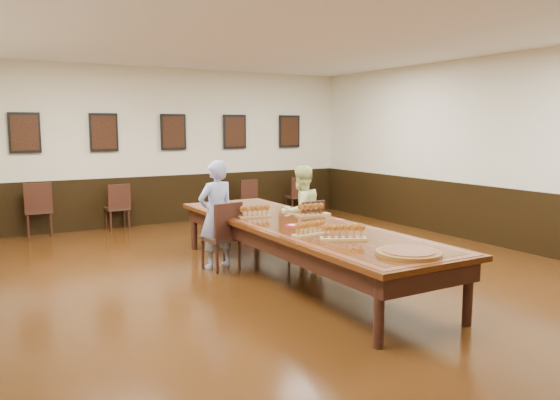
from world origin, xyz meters
TOP-DOWN VIEW (x-y plane):
  - floor at (0.00, 0.00)m, footprint 8.00×10.00m
  - ceiling at (0.00, 0.00)m, footprint 8.00×10.00m
  - wall_back at (0.00, 5.01)m, footprint 8.00×0.02m
  - wall_right at (4.01, 0.00)m, footprint 0.02×10.00m
  - chair_man at (-0.70, 0.97)m, footprint 0.53×0.57m
  - chair_woman at (0.67, 0.90)m, footprint 0.48×0.51m
  - spare_chair_a at (-2.66, 4.84)m, footprint 0.50×0.54m
  - spare_chair_b at (-1.25, 4.74)m, footprint 0.44×0.48m
  - spare_chair_c at (1.49, 4.63)m, footprint 0.42×0.46m
  - spare_chair_d at (2.79, 4.62)m, footprint 0.45×0.49m
  - person_man at (-0.72, 1.07)m, footprint 0.62×0.46m
  - person_woman at (0.66, 0.99)m, footprint 0.77×0.63m
  - pink_phone at (0.60, -0.07)m, footprint 0.10×0.16m
  - wainscoting at (0.00, 0.00)m, footprint 8.00×10.00m
  - conference_table at (0.00, 0.00)m, footprint 1.40×5.00m
  - posters at (0.00, 4.94)m, footprint 6.14×0.04m
  - flight_a at (-0.29, 0.69)m, footprint 0.47×0.19m
  - flight_b at (0.48, 0.40)m, footprint 0.51×0.21m
  - flight_c at (-0.31, -0.76)m, footprint 0.47×0.19m
  - flight_d at (-0.14, -1.17)m, footprint 0.53×0.37m
  - red_plate_grp at (-0.20, -0.17)m, footprint 0.20×0.20m
  - carved_platter at (-0.01, -2.08)m, footprint 0.75×0.75m

SIDE VIEW (x-z plane):
  - floor at x=0.00m, z-range -0.02..0.00m
  - spare_chair_c at x=1.49m, z-range 0.00..0.87m
  - spare_chair_d at x=2.79m, z-range 0.00..0.88m
  - chair_woman at x=0.67m, z-range 0.00..0.91m
  - spare_chair_b at x=-1.25m, z-range 0.00..0.91m
  - chair_man at x=-0.70m, z-range 0.00..0.97m
  - wainscoting at x=0.00m, z-range 0.00..1.00m
  - spare_chair_a at x=-2.66m, z-range 0.00..1.01m
  - conference_table at x=0.00m, z-range 0.23..0.99m
  - person_woman at x=0.66m, z-range 0.00..1.42m
  - pink_phone at x=0.60m, z-range 0.75..0.76m
  - red_plate_grp at x=-0.20m, z-range 0.75..0.77m
  - person_man at x=-0.72m, z-range 0.00..1.55m
  - carved_platter at x=-0.01m, z-range 0.75..0.80m
  - flight_c at x=-0.31m, z-range 0.74..0.92m
  - flight_a at x=-0.29m, z-range 0.74..0.92m
  - flight_b at x=0.48m, z-range 0.74..0.93m
  - flight_d at x=-0.14m, z-range 0.74..0.93m
  - wall_back at x=0.00m, z-range 0.00..3.20m
  - wall_right at x=4.01m, z-range 0.00..3.20m
  - posters at x=0.00m, z-range 1.53..2.27m
  - ceiling at x=0.00m, z-range 3.20..3.22m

